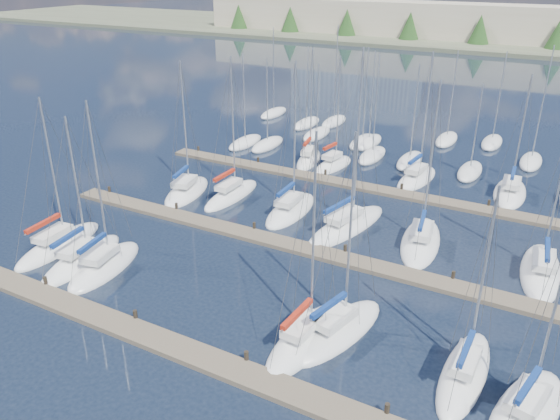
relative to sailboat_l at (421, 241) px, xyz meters
The scene contains 23 objects.
ground 39.49m from the sailboat_l, 102.44° to the left, with size 400.00×400.00×0.00m, color #1B2436.
dock_near 21.20m from the sailboat_l, 113.66° to the right, with size 44.00×1.93×1.10m.
dock_mid 10.09m from the sailboat_l, 147.49° to the right, with size 44.00×1.93×1.10m.
dock_far 12.08m from the sailboat_l, 134.77° to the left, with size 44.00×1.93×1.10m.
sailboat_l is the anchor object (origin of this frame).
sailboat_k 6.13m from the sailboat_l, behind, with size 4.82×10.57×15.23m.
sailboat_h 22.40m from the sailboat_l, behind, with size 4.76×8.22×13.05m.
sailboat_b 25.80m from the sailboat_l, 144.96° to the right, with size 3.72×8.55×11.52m.
sailboat_i 18.19m from the sailboat_l, behind, with size 2.38×8.26×13.54m.
sailboat_a 28.19m from the sailboat_l, 150.04° to the right, with size 3.45×8.78×12.28m.
sailboat_d 15.39m from the sailboat_l, 99.63° to the right, with size 2.88×8.17×13.25m.
sailboat_q 14.65m from the sailboat_l, 71.27° to the left, with size 3.37×8.33×11.90m.
sailboat_o 18.33m from the sailboat_l, 135.63° to the left, with size 3.10×6.68×12.37m.
sailboat_g 17.79m from the sailboat_l, 58.07° to the right, with size 4.25×7.99×12.82m.
sailboat_n 20.84m from the sailboat_l, 140.93° to the left, with size 3.54×7.29×12.86m.
sailboat_c 23.99m from the sailboat_l, 142.20° to the right, with size 4.16×8.01×12.82m.
sailboat_p 13.87m from the sailboat_l, 107.19° to the left, with size 3.42×8.07×13.35m.
sailboat_e 13.66m from the sailboat_l, 94.99° to the right, with size 4.37×8.54×13.02m.
sailboat_j 11.71m from the sailboat_l, behind, with size 3.27×8.30×13.72m.
sailboat_m 8.74m from the sailboat_l, ahead, with size 3.43×9.00×12.26m.
sailboat_f 15.06m from the sailboat_l, 65.76° to the right, with size 2.36×7.95×11.51m.
distant_boats 25.76m from the sailboat_l, 119.92° to the left, with size 36.93×20.75×13.30m.
shoreline 130.38m from the sailboat_l, 99.64° to the left, with size 400.00×60.00×38.00m.
Camera 1 is at (17.06, -17.04, 20.23)m, focal length 35.00 mm.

